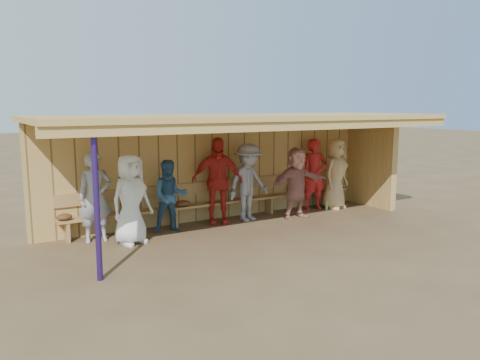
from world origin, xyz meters
The scene contains 12 objects.
ground centered at (0.00, 0.00, 0.00)m, with size 90.00×90.00×0.00m, color brown.
player_a centered at (-3.09, 0.78, 0.90)m, with size 0.65×0.43×1.79m, color #919299.
player_b centered at (-2.54, 0.25, 0.89)m, with size 0.87×0.57×1.78m, color white.
player_c centered at (-1.54, 0.68, 0.78)m, with size 0.76×0.59×1.56m, color #2F5981.
player_d centered at (-0.33, 0.81, 1.00)m, with size 1.17×0.49×1.99m, color red.
player_e centered at (0.44, 0.69, 0.91)m, with size 1.18×0.68×1.82m, color gray.
player_f centered at (1.55, 0.30, 0.86)m, with size 1.60×0.51×1.72m, color tan.
player_g centered at (2.54, 0.81, 0.93)m, with size 0.68×0.44×1.85m, color red.
player_h centered at (3.09, 0.61, 0.92)m, with size 0.90×0.59×1.85m, color tan.
dugout_structure centered at (0.39, 0.69, 1.69)m, with size 8.80×3.20×2.50m.
bench centered at (0.00, 1.12, 0.53)m, with size 7.60×0.34×0.93m.
dugout_equipment centered at (-0.99, 0.99, 0.49)m, with size 7.28×0.62×0.80m.
Camera 1 is at (-5.33, -8.47, 2.67)m, focal length 35.00 mm.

